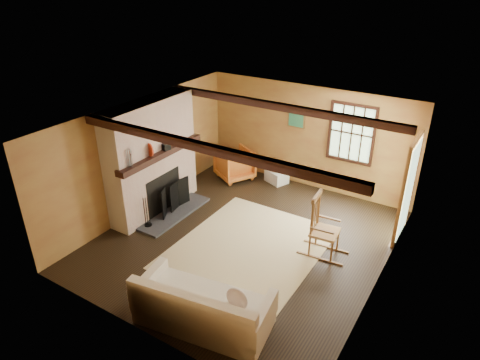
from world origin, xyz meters
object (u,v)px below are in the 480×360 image
Objects in this scene: laundry_basket at (277,176)px; armchair at (234,164)px; sofa at (202,310)px; rocking_chair at (323,230)px; fireplace at (153,162)px.

armchair is (-1.00, -0.34, 0.22)m from laundry_basket.
armchair is (-2.22, 4.34, 0.08)m from sofa.
laundry_basket is at bearing 38.41° from rocking_chair.
sofa is at bearing 157.85° from rocking_chair.
rocking_chair is 3.50m from armchair.
laundry_basket is at bearing 137.86° from armchair.
rocking_chair is 2.69m from sofa.
rocking_chair is at bearing -46.54° from laundry_basket.
fireplace is 3.12m from laundry_basket.
sofa is 4.85m from laundry_basket.
armchair reaches higher than laundry_basket.
fireplace is 3.67m from sofa.
laundry_basket is 0.62× the size of armchair.
fireplace reaches higher than rocking_chair.
sofa reaches higher than laundry_basket.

